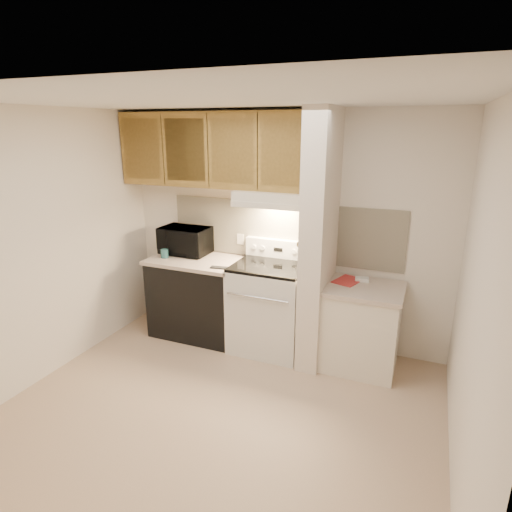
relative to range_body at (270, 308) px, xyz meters
The scene contains 50 objects.
floor 1.24m from the range_body, 90.00° to the right, with size 3.60×3.60×0.00m, color tan.
ceiling 2.34m from the range_body, 90.00° to the right, with size 3.60×3.60×0.00m, color white.
wall_back 0.86m from the range_body, 90.00° to the left, with size 3.60×0.02×2.50m, color silver.
wall_left 2.28m from the range_body, 147.31° to the right, with size 0.02×3.00×2.50m, color silver.
wall_right 2.28m from the range_body, 32.69° to the right, with size 0.02×3.00×2.50m, color silver.
backsplash 0.84m from the range_body, 90.00° to the left, with size 2.60×0.02×0.63m, color #FCEECA.
range_body is the anchor object (origin of this frame).
oven_window 0.32m from the range_body, 90.00° to the right, with size 0.50×0.01×0.30m, color black.
oven_handle 0.44m from the range_body, 90.00° to the right, with size 0.02×0.02×0.65m, color silver.
cooktop 0.48m from the range_body, ahead, with size 0.74×0.64×0.03m, color black.
range_backguard 0.66m from the range_body, 90.00° to the left, with size 0.76×0.08×0.20m, color silver.
range_display 0.64m from the range_body, 90.00° to the left, with size 0.10×0.01×0.04m, color black.
range_knob_left_outer 0.70m from the range_body, 139.40° to the left, with size 0.05×0.05×0.02m, color silver.
range_knob_left_inner 0.66m from the range_body, 126.87° to the left, with size 0.05×0.05×0.02m, color silver.
range_knob_right_inner 0.66m from the range_body, 53.13° to the left, with size 0.05×0.05×0.02m, color silver.
range_knob_right_outer 0.70m from the range_body, 40.60° to the left, with size 0.05×0.05×0.02m, color silver.
dishwasher_front 0.88m from the range_body, behind, with size 1.00×0.63×0.87m, color black.
left_countertop 0.98m from the range_body, behind, with size 1.04×0.67×0.04m, color #C5AF9C.
spoon_rest 0.69m from the range_body, 158.40° to the right, with size 0.21×0.07×0.01m, color black.
teal_jar 1.33m from the range_body, behind, with size 0.09×0.09×0.09m, color #2C6366.
outlet 0.86m from the range_body, 146.31° to the left, with size 0.08×0.01×0.12m, color beige.
microwave 1.26m from the range_body, behind, with size 0.56×0.38×0.31m, color black.
partition_pillar 0.94m from the range_body, ahead, with size 0.22×0.70×2.50m, color beige.
pillar_trim 0.93m from the range_body, ahead, with size 0.01×0.70×0.04m, color olive.
knife_strip 0.95m from the range_body, ahead, with size 0.02×0.42×0.04m, color black.
knife_blade_a 0.87m from the range_body, 29.17° to the right, with size 0.01×0.04×0.16m, color silver.
knife_handle_a 1.01m from the range_body, 29.73° to the right, with size 0.02×0.02×0.10m, color black.
knife_blade_b 0.85m from the range_body, 19.49° to the right, with size 0.01×0.04×0.18m, color silver.
knife_handle_b 0.99m from the range_body, 20.57° to the right, with size 0.02×0.02×0.10m, color black.
knife_blade_c 0.83m from the range_body, ahead, with size 0.01×0.04×0.20m, color silver.
knife_handle_c 0.99m from the range_body, ahead, with size 0.02×0.02×0.10m, color black.
knife_blade_d 0.85m from the range_body, ahead, with size 0.01×0.04×0.16m, color silver.
knife_handle_d 0.99m from the range_body, ahead, with size 0.02×0.02×0.10m, color black.
knife_blade_e 0.85m from the range_body, 17.69° to the left, with size 0.01×0.04×0.18m, color silver.
knife_handle_e 0.99m from the range_body, 14.23° to the left, with size 0.02×0.02×0.10m, color black.
oven_mitt 0.87m from the range_body, 23.58° to the left, with size 0.03×0.09×0.22m, color gray.
right_cab_base 0.97m from the range_body, ahead, with size 0.70×0.60×0.81m, color beige.
right_countertop 1.04m from the range_body, ahead, with size 0.74×0.64×0.04m, color #C5AF9C.
red_folder 0.89m from the range_body, ahead, with size 0.22×0.30×0.01m, color #B82D2C.
white_box 1.02m from the range_body, ahead, with size 0.13×0.09×0.04m, color white.
range_hood 1.17m from the range_body, 90.00° to the left, with size 0.78×0.44×0.15m, color beige.
hood_lip 1.12m from the range_body, 90.00° to the right, with size 0.78×0.04×0.06m, color beige.
upper_cabinets 1.77m from the range_body, 166.16° to the left, with size 2.18×0.33×0.77m, color olive.
cab_door_a 2.22m from the range_body, behind, with size 0.46×0.01×0.63m, color olive.
cab_gap_a 2.04m from the range_body, behind, with size 0.01×0.01×0.73m, color black.
cab_door_b 1.89m from the range_body, behind, with size 0.46×0.01×0.63m, color olive.
cab_gap_b 1.77m from the range_body, behind, with size 0.01×0.01×0.73m, color black.
cab_door_c 1.68m from the range_body, behind, with size 0.46×0.01×0.63m, color olive.
cab_gap_c 1.63m from the range_body, behind, with size 0.01×0.01×0.73m, color black.
cab_door_d 1.63m from the range_body, ahead, with size 0.46×0.01×0.63m, color olive.
Camera 1 is at (1.47, -2.78, 2.32)m, focal length 30.00 mm.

